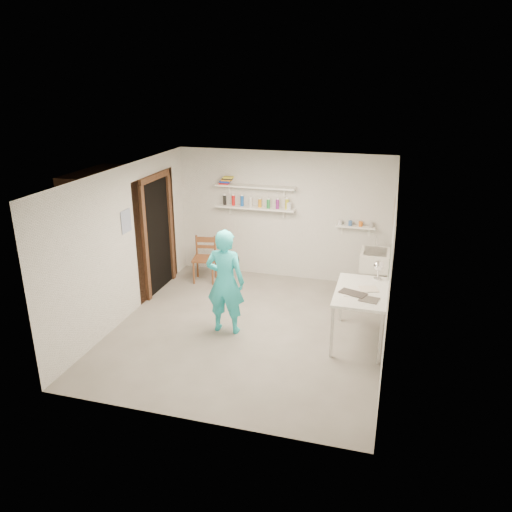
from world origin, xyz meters
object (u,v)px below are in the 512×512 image
(wall_clock, at_px, (230,260))
(desk_lamp, at_px, (379,266))
(man, at_px, (225,282))
(belfast_sink, at_px, (375,260))
(wooden_chair, at_px, (204,259))
(work_table, at_px, (359,316))

(wall_clock, bearing_deg, desk_lamp, 12.41)
(man, xyz_separation_m, wall_clock, (0.00, 0.22, 0.27))
(belfast_sink, height_order, wooden_chair, wooden_chair)
(wooden_chair, bearing_deg, man, -69.88)
(man, bearing_deg, work_table, -173.75)
(belfast_sink, relative_size, desk_lamp, 3.99)
(belfast_sink, bearing_deg, desk_lamp, -85.55)
(belfast_sink, relative_size, man, 0.37)
(wooden_chair, bearing_deg, belfast_sink, -8.32)
(man, bearing_deg, desk_lamp, -162.16)
(desk_lamp, bearing_deg, belfast_sink, 94.45)
(belfast_sink, distance_m, man, 2.77)
(wall_clock, bearing_deg, belfast_sink, 37.88)
(belfast_sink, distance_m, wooden_chair, 3.10)
(work_table, distance_m, desk_lamp, 0.81)
(wall_clock, bearing_deg, man, -90.45)
(desk_lamp, bearing_deg, wooden_chair, 161.86)
(work_table, xyz_separation_m, desk_lamp, (0.20, 0.48, 0.62))
(belfast_sink, xyz_separation_m, work_table, (-0.11, -1.62, -0.30))
(belfast_sink, xyz_separation_m, desk_lamp, (0.09, -1.14, 0.32))
(wall_clock, height_order, work_table, wall_clock)
(wall_clock, distance_m, work_table, 2.07)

